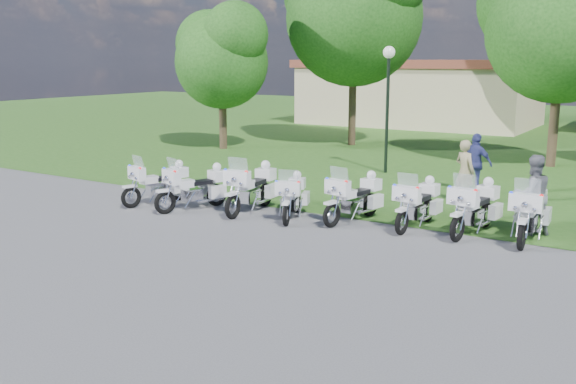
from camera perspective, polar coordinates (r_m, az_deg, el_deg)
The scene contains 18 objects.
ground at distance 15.47m, azimuth -5.25°, elevation -3.84°, with size 100.00×100.00×0.00m, color #525256.
grass_lawn at distance 40.06m, azimuth 19.03°, elevation 5.16°, with size 100.00×48.00×0.01m, color #2D5B1D.
motorcycle_0 at distance 19.03m, azimuth -11.37°, elevation 0.84°, with size 1.11×2.15×1.48m.
motorcycle_1 at distance 18.10m, azimuth -8.23°, elevation 0.46°, with size 1.24×2.18×1.53m.
motorcycle_2 at distance 17.69m, azimuth -3.20°, elevation 0.42°, with size 0.89×2.40×1.61m.
motorcycle_3 at distance 16.94m, azimuth 0.42°, elevation -0.36°, with size 1.17×2.00×1.41m.
motorcycle_4 at distance 16.72m, azimuth 5.96°, elevation -0.45°, with size 1.00×2.23×1.51m.
motorcycle_5 at distance 16.33m, azimuth 11.48°, elevation -0.96°, with size 0.77×2.20×1.48m.
motorcycle_6 at distance 16.06m, azimuth 16.31°, elevation -1.29°, with size 0.93×2.33×1.56m.
motorcycle_7 at distance 15.89m, azimuth 20.71°, elevation -1.70°, with size 0.84×2.35×1.58m.
lamp_post at distance 23.78m, azimuth 8.90°, elevation 9.90°, with size 0.44×0.44×4.60m.
tree_0 at distance 30.22m, azimuth -5.95°, elevation 12.19°, with size 5.01×4.28×6.68m.
tree_1 at distance 31.68m, azimuth 5.86°, elevation 16.27°, with size 7.57×6.46×10.09m.
tree_2 at distance 27.03m, azimuth 23.16°, elevation 14.34°, with size 6.58×5.61×8.77m.
building_west at distance 42.62m, azimuth 11.61°, elevation 8.71°, with size 14.56×8.32×4.10m.
bystander_a at distance 19.42m, azimuth 15.43°, elevation 1.77°, with size 0.67×0.44×1.85m, color tan.
bystander_b at distance 16.33m, azimuth 20.89°, elevation -0.27°, with size 0.94×0.73×1.93m, color slate.
bystander_c at distance 20.88m, azimuth 16.34°, elevation 2.44°, with size 1.10×0.46×1.88m, color navy.
Camera 1 is at (9.12, -11.79, 4.14)m, focal length 40.00 mm.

